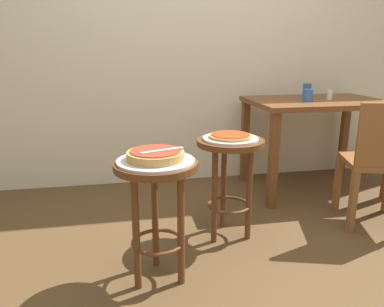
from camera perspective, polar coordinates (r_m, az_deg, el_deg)
name	(u,v)px	position (r m, az deg, el deg)	size (l,w,h in m)	color
ground_plane	(254,276)	(2.11, 9.49, -17.88)	(6.00, 6.00, 0.00)	brown
back_wall	(194,8)	(3.38, 0.30, 21.34)	(6.00, 0.10, 3.00)	beige
stool_foreground	(157,193)	(1.86, -5.42, -5.94)	(0.41, 0.41, 0.64)	#5B3319
serving_plate_foreground	(156,161)	(1.80, -5.55, -1.10)	(0.38, 0.38, 0.01)	silver
pizza_foreground	(156,155)	(1.80, -5.58, -0.24)	(0.28, 0.28, 0.05)	tan
stool_middle	(230,164)	(2.30, 5.78, -1.66)	(0.41, 0.41, 0.64)	#5B3319
serving_plate_middle	(231,138)	(2.26, 5.89, 2.29)	(0.34, 0.34, 0.01)	silver
pizza_middle	(231,136)	(2.26, 5.90, 2.69)	(0.26, 0.26, 0.02)	tan
dining_table	(316,114)	(3.25, 18.38, 5.80)	(1.08, 0.74, 0.77)	brown
cup_near_edge	(308,95)	(3.07, 17.26, 8.46)	(0.08, 0.08, 0.10)	#3360B2
cup_far_edge	(307,90)	(3.39, 17.11, 9.22)	(0.07, 0.07, 0.11)	#3360B2
condiment_shaker	(330,95)	(3.25, 20.26, 8.39)	(0.04, 0.04, 0.08)	white
wooden_chair	(380,160)	(2.72, 26.78, -0.85)	(0.50, 0.50, 0.85)	brown
pizza_server_knife	(162,150)	(1.77, -4.57, 0.47)	(0.22, 0.02, 0.01)	silver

